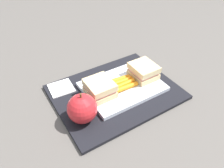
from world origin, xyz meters
name	(u,v)px	position (x,y,z in m)	size (l,w,h in m)	color
ground_plane	(115,93)	(0.00, 0.00, 0.00)	(2.40, 2.40, 0.00)	#56514C
lunchbag_mat	(115,92)	(0.00, 0.00, 0.01)	(0.36, 0.28, 0.01)	black
food_tray	(122,86)	(-0.03, 0.00, 0.02)	(0.23, 0.17, 0.01)	white
sandwich_half_left	(143,71)	(-0.10, 0.00, 0.04)	(0.07, 0.08, 0.04)	#DBC189
sandwich_half_right	(100,88)	(0.05, 0.00, 0.04)	(0.07, 0.08, 0.04)	#DBC189
carrot_sticks_bundle	(123,83)	(-0.03, 0.00, 0.03)	(0.08, 0.06, 0.02)	orange
apple	(82,109)	(0.13, 0.05, 0.05)	(0.08, 0.08, 0.09)	red
paper_napkin	(61,88)	(0.14, -0.10, 0.01)	(0.07, 0.07, 0.00)	white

